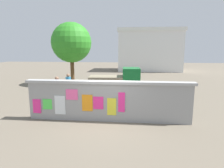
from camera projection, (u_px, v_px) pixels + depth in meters
ground at (120, 87)px, 16.61m from camera, size 60.00×60.00×0.00m
poster_wall at (108, 101)px, 8.62m from camera, size 7.40×0.42×1.81m
auto_rickshaw_truck at (117, 81)px, 14.05m from camera, size 3.68×1.70×1.85m
motorcycle at (159, 100)px, 10.47m from camera, size 1.89×0.63×0.87m
bicycle_near at (98, 100)px, 10.96m from camera, size 1.70×0.44×0.95m
bicycle_far at (125, 105)px, 9.90m from camera, size 1.66×0.58×0.95m
person_walking at (68, 83)px, 12.59m from camera, size 0.45×0.45×1.62m
person_bystander at (57, 87)px, 11.33m from camera, size 0.41×0.41×1.62m
tree_roadside at (71, 43)px, 17.41m from camera, size 3.57×3.57×5.52m
building_background at (149, 50)px, 28.78m from camera, size 9.09×5.70×6.01m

